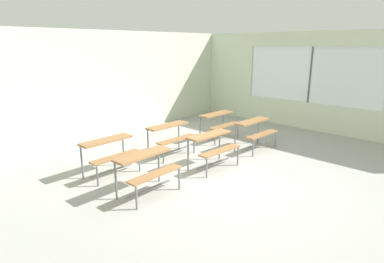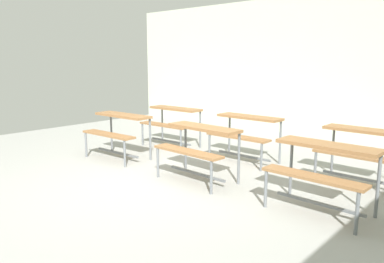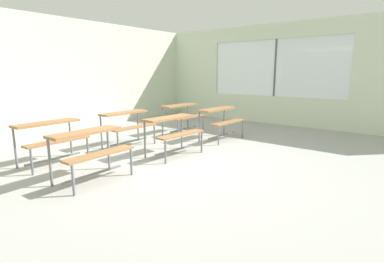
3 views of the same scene
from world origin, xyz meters
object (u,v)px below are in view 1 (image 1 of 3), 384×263
Objects in this scene: desk_bench_r1c1 at (171,133)px; desk_bench_r1c2 at (219,120)px; desk_bench_r0c2 at (255,128)px; desk_bench_r0c0 at (147,164)px; desk_bench_r1c0 at (110,149)px; desk_bench_r0c1 at (213,143)px.

desk_bench_r1c1 and desk_bench_r1c2 have the same top height.
desk_bench_r1c1 is at bearing 147.70° from desk_bench_r0c2.
desk_bench_r1c0 is at bearing 86.65° from desk_bench_r0c0.
desk_bench_r1c1 is at bearing 96.25° from desk_bench_r0c1.
desk_bench_r0c0 and desk_bench_r0c2 have the same top height.
desk_bench_r1c2 is at bearing -1.47° from desk_bench_r1c0.
desk_bench_r1c0 is 1.01× the size of desk_bench_r1c1.
desk_bench_r1c1 is (-1.79, 1.22, 0.00)m from desk_bench_r0c2.
desk_bench_r1c2 is (3.53, 1.24, 0.00)m from desk_bench_r0c0.
desk_bench_r0c0 is 1.78m from desk_bench_r0c1.
desk_bench_r0c2 and desk_bench_r1c2 have the same top height.
desk_bench_r1c2 is at bearing 17.25° from desk_bench_r0c0.
desk_bench_r0c1 and desk_bench_r1c2 have the same top height.
desk_bench_r0c0 is 1.01× the size of desk_bench_r1c1.
desk_bench_r0c1 is 1.01× the size of desk_bench_r1c2.
desk_bench_r0c2 is 1.01× the size of desk_bench_r1c2.
desk_bench_r0c1 is 1.01× the size of desk_bench_r0c2.
desk_bench_r1c2 is at bearing 38.32° from desk_bench_r0c1.
desk_bench_r0c0 and desk_bench_r1c0 have the same top height.
desk_bench_r0c1 is (1.78, -0.02, 0.00)m from desk_bench_r0c0.
desk_bench_r0c0 and desk_bench_r1c1 have the same top height.
desk_bench_r0c1 is at bearing -143.02° from desk_bench_r1c2.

